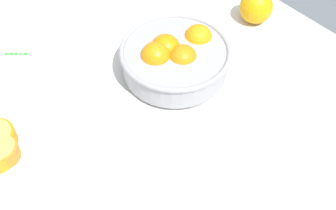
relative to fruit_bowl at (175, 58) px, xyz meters
The scene contains 6 objects.
ground_plane 15.41cm from the fruit_bowl, 45.48° to the right, with size 143.84×101.48×3.00cm, color silver.
fruit_bowl is the anchor object (origin of this frame).
cutting_board 42.97cm from the fruit_bowl, 94.06° to the right, with size 28.30×16.34×1.77cm, color beige.
orange_half_1 42.63cm from the fruit_bowl, 94.51° to the right, with size 6.58×6.58×3.64cm.
loose_orange_1 28.81cm from the fruit_bowl, 91.33° to the left, with size 8.72×8.72×8.72cm, color orange.
herb_sprig_0 40.21cm from the fruit_bowl, 139.79° to the right, with size 4.82×5.50×0.98cm.
Camera 1 is at (44.48, -39.18, 75.47)cm, focal length 46.81 mm.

